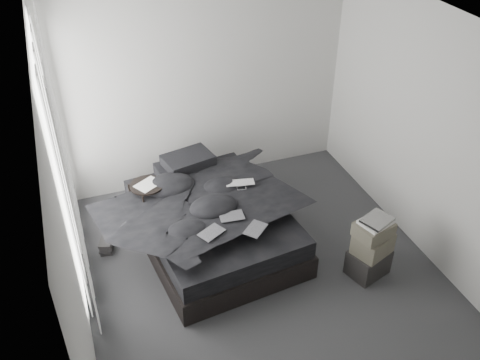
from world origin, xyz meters
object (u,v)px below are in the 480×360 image
object	(u,v)px
box_lower	(368,262)
bed	(214,233)
laptop	(241,180)
side_stand	(150,210)

from	to	relation	value
box_lower	bed	bearing A→B (deg)	144.02
laptop	box_lower	world-z (taller)	laptop
laptop	box_lower	distance (m)	1.60
bed	box_lower	xyz separation A→B (m)	(1.38, -1.00, 0.01)
bed	side_stand	world-z (taller)	side_stand
bed	box_lower	size ratio (longest dim) A/B	4.98
bed	laptop	world-z (taller)	laptop
bed	side_stand	bearing A→B (deg)	141.77
bed	side_stand	distance (m)	0.76
side_stand	bed	bearing A→B (deg)	-31.90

